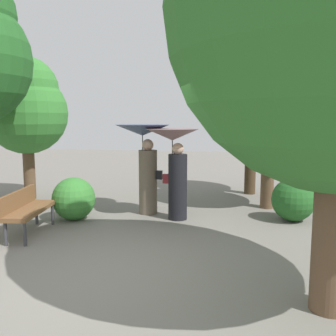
{
  "coord_description": "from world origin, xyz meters",
  "views": [
    {
      "loc": [
        1.61,
        -4.74,
        2.17
      ],
      "look_at": [
        0.0,
        3.94,
        1.0
      ],
      "focal_mm": 39.74,
      "sensor_mm": 36.0,
      "label": 1
    }
  ],
  "objects_px": {
    "tree_near_right": "(270,102)",
    "person_left": "(145,151)",
    "person_right": "(175,157)",
    "tree_near_left": "(26,106)",
    "tree_mid_right": "(252,104)",
    "park_bench": "(26,208)"
  },
  "relations": [
    {
      "from": "person_left",
      "to": "tree_near_right",
      "type": "relative_size",
      "value": 0.52
    },
    {
      "from": "tree_near_right",
      "to": "tree_near_left",
      "type": "bearing_deg",
      "value": -179.43
    },
    {
      "from": "person_left",
      "to": "person_right",
      "type": "relative_size",
      "value": 1.04
    },
    {
      "from": "park_bench",
      "to": "person_left",
      "type": "bearing_deg",
      "value": -50.98
    },
    {
      "from": "tree_near_right",
      "to": "person_left",
      "type": "bearing_deg",
      "value": -159.64
    },
    {
      "from": "tree_near_left",
      "to": "tree_mid_right",
      "type": "distance_m",
      "value": 6.22
    },
    {
      "from": "park_bench",
      "to": "tree_near_right",
      "type": "relative_size",
      "value": 0.39
    },
    {
      "from": "person_right",
      "to": "tree_mid_right",
      "type": "distance_m",
      "value": 3.77
    },
    {
      "from": "tree_near_right",
      "to": "tree_mid_right",
      "type": "xyz_separation_m",
      "value": [
        -0.35,
        1.72,
        0.02
      ]
    },
    {
      "from": "person_left",
      "to": "person_right",
      "type": "xyz_separation_m",
      "value": [
        0.75,
        -0.37,
        -0.08
      ]
    },
    {
      "from": "person_left",
      "to": "tree_near_left",
      "type": "distance_m",
      "value": 3.79
    },
    {
      "from": "person_left",
      "to": "tree_mid_right",
      "type": "bearing_deg",
      "value": -34.79
    },
    {
      "from": "park_bench",
      "to": "tree_mid_right",
      "type": "distance_m",
      "value": 6.7
    },
    {
      "from": "person_right",
      "to": "park_bench",
      "type": "height_order",
      "value": "person_right"
    },
    {
      "from": "park_bench",
      "to": "tree_near_right",
      "type": "distance_m",
      "value": 5.89
    },
    {
      "from": "park_bench",
      "to": "tree_near_right",
      "type": "bearing_deg",
      "value": -64.99
    },
    {
      "from": "person_right",
      "to": "tree_near_left",
      "type": "bearing_deg",
      "value": 79.32
    },
    {
      "from": "tree_mid_right",
      "to": "person_left",
      "type": "bearing_deg",
      "value": -131.68
    },
    {
      "from": "person_left",
      "to": "park_bench",
      "type": "height_order",
      "value": "person_left"
    },
    {
      "from": "tree_near_left",
      "to": "person_left",
      "type": "bearing_deg",
      "value": -15.64
    },
    {
      "from": "person_right",
      "to": "tree_mid_right",
      "type": "relative_size",
      "value": 0.51
    },
    {
      "from": "person_left",
      "to": "person_right",
      "type": "distance_m",
      "value": 0.84
    }
  ]
}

